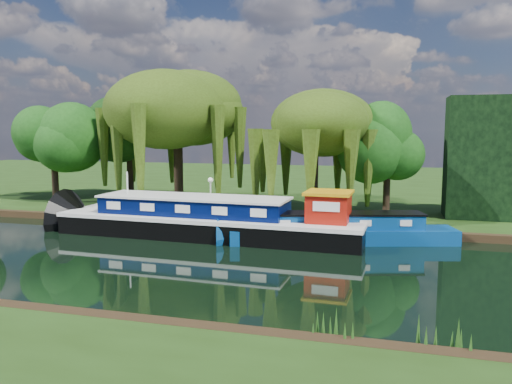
% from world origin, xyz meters
% --- Properties ---
extents(ground, '(120.00, 120.00, 0.00)m').
position_xyz_m(ground, '(0.00, 0.00, 0.00)').
color(ground, black).
extents(far_bank, '(120.00, 52.00, 0.45)m').
position_xyz_m(far_bank, '(0.00, 34.00, 0.23)').
color(far_bank, '#1D360E').
rests_on(far_bank, ground).
extents(dutch_barge, '(18.41, 4.84, 3.85)m').
position_xyz_m(dutch_barge, '(2.38, 5.60, 0.96)').
color(dutch_barge, black).
rests_on(dutch_barge, ground).
extents(narrowboat, '(12.62, 5.33, 1.83)m').
position_xyz_m(narrowboat, '(9.99, 6.01, 0.65)').
color(narrowboat, navy).
rests_on(narrowboat, ground).
extents(willow_left, '(8.19, 8.19, 9.82)m').
position_xyz_m(willow_left, '(-3.31, 13.72, 7.58)').
color(willow_left, black).
rests_on(willow_left, far_bank).
extents(willow_right, '(6.30, 6.30, 7.67)m').
position_xyz_m(willow_right, '(7.47, 11.30, 6.05)').
color(willow_right, black).
rests_on(willow_right, far_bank).
extents(tree_far_left, '(4.78, 4.78, 7.69)m').
position_xyz_m(tree_far_left, '(-13.49, 12.50, 5.72)').
color(tree_far_left, black).
rests_on(tree_far_left, far_bank).
extents(tree_far_mid, '(4.78, 4.78, 7.81)m').
position_xyz_m(tree_far_mid, '(-8.73, 15.98, 5.84)').
color(tree_far_mid, black).
rests_on(tree_far_mid, far_bank).
extents(tree_far_right, '(4.04, 4.04, 6.60)m').
position_xyz_m(tree_far_right, '(12.25, 13.02, 5.01)').
color(tree_far_right, black).
rests_on(tree_far_right, far_bank).
extents(conifer_hedge, '(6.00, 3.00, 8.00)m').
position_xyz_m(conifer_hedge, '(19.00, 14.00, 4.45)').
color(conifer_hedge, black).
rests_on(conifer_hedge, far_bank).
extents(lamppost, '(0.36, 0.36, 2.56)m').
position_xyz_m(lamppost, '(0.50, 10.50, 2.42)').
color(lamppost, silver).
rests_on(lamppost, far_bank).
extents(mooring_posts, '(19.16, 0.16, 1.00)m').
position_xyz_m(mooring_posts, '(-0.50, 8.40, 0.95)').
color(mooring_posts, silver).
rests_on(mooring_posts, far_bank).
extents(reeds_near, '(33.70, 1.50, 1.10)m').
position_xyz_m(reeds_near, '(6.87, -7.57, 0.55)').
color(reeds_near, '#204A13').
rests_on(reeds_near, ground).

